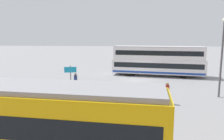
# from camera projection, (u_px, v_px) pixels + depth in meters

# --- Properties ---
(ground_plane) EXTENTS (160.00, 160.00, 0.00)m
(ground_plane) POSITION_uv_depth(u_px,v_px,m) (137.00, 81.00, 25.28)
(ground_plane) COLOR gray
(double_decker_bus) EXTENTS (11.90, 4.43, 3.84)m
(double_decker_bus) POSITION_uv_depth(u_px,v_px,m) (158.00, 61.00, 28.42)
(double_decker_bus) COLOR white
(double_decker_bus) RESTS_ON ground
(pedestrian_near_railing) EXTENTS (0.43, 0.43, 1.76)m
(pedestrian_near_railing) POSITION_uv_depth(u_px,v_px,m) (76.00, 81.00, 20.62)
(pedestrian_near_railing) COLOR #33384C
(pedestrian_near_railing) RESTS_ON ground
(pedestrian_crossing) EXTENTS (0.42, 0.42, 1.67)m
(pedestrian_crossing) POSITION_uv_depth(u_px,v_px,m) (167.00, 92.00, 16.88)
(pedestrian_crossing) COLOR #33384C
(pedestrian_crossing) RESTS_ON ground
(pedestrian_railing) EXTENTS (9.01, 0.76, 1.08)m
(pedestrian_railing) POSITION_uv_depth(u_px,v_px,m) (114.00, 87.00, 19.22)
(pedestrian_railing) COLOR gray
(pedestrian_railing) RESTS_ON ground
(info_sign) EXTENTS (1.09, 0.26, 2.49)m
(info_sign) POSITION_uv_depth(u_px,v_px,m) (71.00, 74.00, 20.06)
(info_sign) COLOR slate
(info_sign) RESTS_ON ground
(street_lamp) EXTENTS (0.36, 0.36, 6.65)m
(street_lamp) POSITION_uv_depth(u_px,v_px,m) (222.00, 52.00, 18.19)
(street_lamp) COLOR #4C4C51
(street_lamp) RESTS_ON ground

